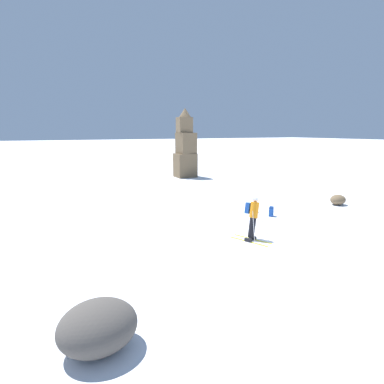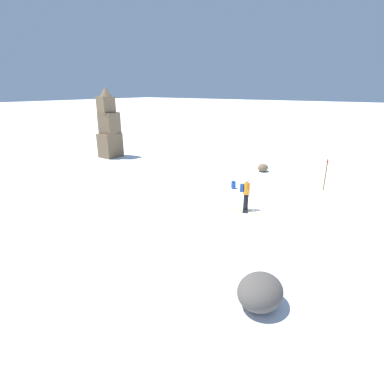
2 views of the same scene
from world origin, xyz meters
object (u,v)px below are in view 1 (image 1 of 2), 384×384
(skier, at_px, (253,215))
(rock_pillar, at_px, (185,149))
(exposed_boulder_1, at_px, (98,327))
(spare_backpack, at_px, (271,212))
(exposed_boulder_0, at_px, (338,200))

(skier, relative_size, rock_pillar, 0.29)
(exposed_boulder_1, bearing_deg, rock_pillar, 60.46)
(skier, distance_m, rock_pillar, 17.27)
(skier, bearing_deg, exposed_boulder_1, -174.66)
(skier, xyz_separation_m, spare_backpack, (2.98, 2.28, -0.77))
(exposed_boulder_1, bearing_deg, spare_backpack, 31.80)
(rock_pillar, height_order, spare_backpack, rock_pillar)
(spare_backpack, relative_size, exposed_boulder_1, 0.32)
(skier, height_order, exposed_boulder_0, skier)
(skier, distance_m, spare_backpack, 3.83)
(exposed_boulder_0, bearing_deg, rock_pillar, 103.60)
(exposed_boulder_0, height_order, exposed_boulder_1, exposed_boulder_1)
(skier, relative_size, spare_backpack, 3.67)
(skier, bearing_deg, spare_backpack, 13.75)
(rock_pillar, relative_size, exposed_boulder_1, 4.07)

